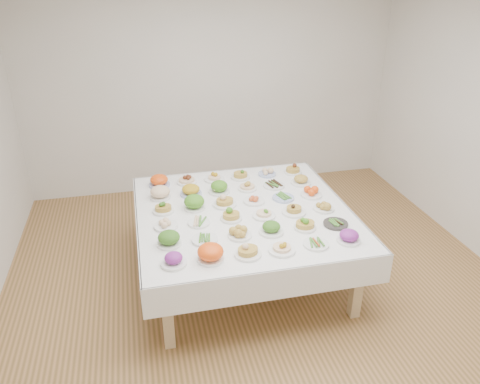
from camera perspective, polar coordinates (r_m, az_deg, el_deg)
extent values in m
plane|color=#A57344|center=(4.79, 2.32, -11.28)|extent=(5.00, 5.00, 0.00)
cube|color=silver|center=(6.43, -3.44, 12.48)|extent=(5.00, 0.02, 2.80)
cube|color=silver|center=(2.17, 21.85, -20.13)|extent=(5.00, 0.02, 2.80)
cube|color=white|center=(4.55, 0.43, -2.62)|extent=(2.03, 2.03, 0.06)
cube|color=white|center=(5.48, -2.05, 1.33)|extent=(2.05, 0.02, 0.28)
cube|color=white|center=(3.78, 4.09, -11.30)|extent=(2.05, 0.01, 0.28)
cube|color=white|center=(4.91, 12.06, -2.40)|extent=(0.01, 2.05, 0.28)
cube|color=white|center=(4.50, -12.31, -5.19)|extent=(0.02, 2.05, 0.28)
cube|color=#DABB8C|center=(3.97, -8.84, -14.37)|extent=(0.09, 0.09, 0.69)
cube|color=#DABB8C|center=(4.35, 14.08, -10.85)|extent=(0.09, 0.09, 0.69)
cube|color=#DABB8C|center=(5.36, -10.45, -2.89)|extent=(0.09, 0.09, 0.69)
cube|color=#DABB8C|center=(5.65, 6.71, -1.06)|extent=(0.09, 0.09, 0.69)
cylinder|color=white|center=(3.79, -8.06, -8.63)|extent=(0.21, 0.21, 0.02)
cylinder|color=white|center=(3.81, -3.59, -8.20)|extent=(0.21, 0.21, 0.02)
cylinder|color=white|center=(3.86, 0.97, -7.61)|extent=(0.22, 0.22, 0.02)
cylinder|color=white|center=(3.93, 5.10, -7.10)|extent=(0.22, 0.22, 0.02)
cylinder|color=white|center=(4.04, 9.24, -6.34)|extent=(0.22, 0.22, 0.02)
cylinder|color=white|center=(4.15, 13.09, -5.79)|extent=(0.20, 0.20, 0.02)
cylinder|color=white|center=(4.04, -8.60, -6.27)|extent=(0.21, 0.21, 0.02)
cylinder|color=white|center=(4.06, -4.32, -5.84)|extent=(0.23, 0.23, 0.02)
cylinder|color=white|center=(4.11, -0.02, -5.35)|extent=(0.21, 0.21, 0.02)
cylinder|color=white|center=(4.18, 3.82, -4.86)|extent=(0.22, 0.22, 0.02)
cylinder|color=white|center=(4.27, 7.91, -4.33)|extent=(0.20, 0.20, 0.02)
cylinder|color=#2F2D2A|center=(4.37, 11.57, -3.86)|extent=(0.22, 0.22, 0.02)
cylinder|color=white|center=(4.30, -8.99, -4.17)|extent=(0.22, 0.22, 0.02)
cylinder|color=white|center=(4.32, -5.03, -3.81)|extent=(0.20, 0.20, 0.02)
cylinder|color=white|center=(4.38, -1.07, -3.26)|extent=(0.20, 0.20, 0.02)
cylinder|color=white|center=(4.43, 2.92, -2.92)|extent=(0.22, 0.22, 0.02)
cylinder|color=white|center=(4.51, 6.58, -2.47)|extent=(0.23, 0.23, 0.02)
cylinder|color=white|center=(4.62, 10.15, -2.04)|extent=(0.20, 0.20, 0.02)
cylinder|color=white|center=(4.56, -9.31, -2.33)|extent=(0.20, 0.20, 0.02)
cylinder|color=white|center=(4.58, -5.57, -1.96)|extent=(0.20, 0.20, 0.02)
cylinder|color=white|center=(4.63, -1.87, -1.54)|extent=(0.23, 0.23, 0.02)
cylinder|color=white|center=(4.69, 1.71, -1.16)|extent=(0.21, 0.21, 0.02)
cylinder|color=#4C66B2|center=(4.77, 5.29, -0.75)|extent=(0.22, 0.22, 0.02)
cylinder|color=white|center=(4.87, 8.69, -0.38)|extent=(0.22, 0.22, 0.02)
cylinder|color=white|center=(4.83, -9.65, -0.65)|extent=(0.20, 0.20, 0.02)
cylinder|color=#4C66B2|center=(4.86, -5.99, -0.25)|extent=(0.22, 0.22, 0.02)
cylinder|color=white|center=(4.89, -2.54, 0.03)|extent=(0.22, 0.22, 0.02)
cylinder|color=white|center=(4.95, 0.90, 0.40)|extent=(0.20, 0.20, 0.02)
cylinder|color=white|center=(5.03, 4.15, 0.75)|extent=(0.23, 0.23, 0.02)
cylinder|color=white|center=(5.12, 7.42, 1.09)|extent=(0.21, 0.21, 0.02)
cylinder|color=#4C66B2|center=(5.11, -9.79, 0.84)|extent=(0.22, 0.22, 0.02)
cylinder|color=white|center=(5.13, -6.50, 1.19)|extent=(0.21, 0.21, 0.02)
cylinder|color=white|center=(5.17, -3.15, 1.51)|extent=(0.22, 0.22, 0.02)
cylinder|color=white|center=(5.21, 0.06, 1.78)|extent=(0.21, 0.21, 0.02)
cylinder|color=#4C66B2|center=(5.30, 3.32, 2.16)|extent=(0.20, 0.20, 0.02)
cylinder|color=white|center=(5.37, 6.45, 2.37)|extent=(0.19, 0.19, 0.02)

